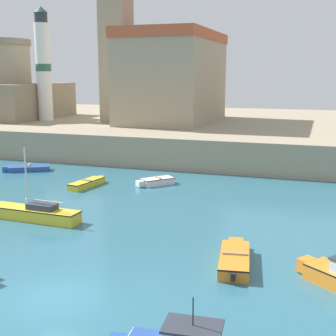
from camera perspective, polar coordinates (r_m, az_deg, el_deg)
ground_plane at (r=20.50m, az=-13.58°, el=-15.03°), size 200.00×200.00×0.00m
quay_seawall at (r=62.06m, az=9.08°, el=4.44°), size 120.00×40.00×3.03m
dinghy_yellow_1 at (r=38.39m, az=-9.85°, el=-1.82°), size 1.61×4.08×0.60m
sailboat_yellow_2 at (r=30.53m, az=-16.10°, el=-5.26°), size 6.73×1.51×4.57m
dinghy_white_3 at (r=38.42m, az=-1.43°, el=-1.61°), size 2.82×3.02×0.63m
dinghy_blue_5 at (r=45.71m, az=-16.72°, el=0.01°), size 4.17×2.85×0.61m
dinghy_orange_7 at (r=23.02m, az=8.12°, el=-10.87°), size 1.96×4.65×0.67m
church at (r=58.85m, az=-0.06°, el=11.48°), size 13.60×17.11×18.06m
fortress at (r=68.59m, az=-19.56°, el=8.79°), size 14.49×14.49×10.39m
lighthouse at (r=62.30m, az=-14.95°, el=11.93°), size 1.91×1.91×14.06m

